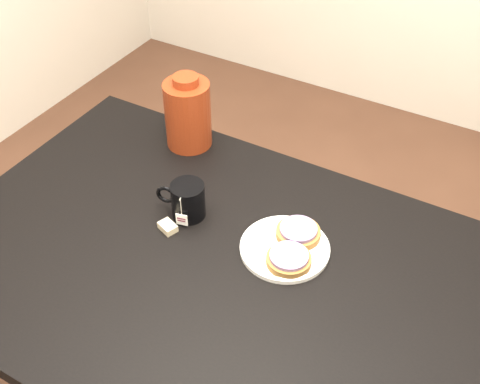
% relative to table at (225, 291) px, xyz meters
% --- Properties ---
extents(table, '(1.40, 0.90, 0.75)m').
position_rel_table_xyz_m(table, '(0.00, 0.00, 0.00)').
color(table, black).
rests_on(table, ground_plane).
extents(plate, '(0.21, 0.21, 0.02)m').
position_rel_table_xyz_m(plate, '(0.10, 0.12, 0.09)').
color(plate, white).
rests_on(plate, table).
extents(bagel_back, '(0.15, 0.15, 0.03)m').
position_rel_table_xyz_m(bagel_back, '(0.11, 0.17, 0.11)').
color(bagel_back, brown).
rests_on(bagel_back, plate).
extents(bagel_front, '(0.14, 0.14, 0.03)m').
position_rel_table_xyz_m(bagel_front, '(0.13, 0.08, 0.11)').
color(bagel_front, brown).
rests_on(bagel_front, plate).
extents(mug, '(0.13, 0.10, 0.09)m').
position_rel_table_xyz_m(mug, '(-0.17, 0.11, 0.13)').
color(mug, black).
rests_on(mug, table).
extents(teabag_pouch, '(0.05, 0.05, 0.02)m').
position_rel_table_xyz_m(teabag_pouch, '(-0.19, 0.04, 0.09)').
color(teabag_pouch, '#C6B793').
rests_on(teabag_pouch, table).
extents(bagel_package, '(0.15, 0.15, 0.22)m').
position_rel_table_xyz_m(bagel_package, '(-0.34, 0.36, 0.18)').
color(bagel_package, '#5A190B').
rests_on(bagel_package, table).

